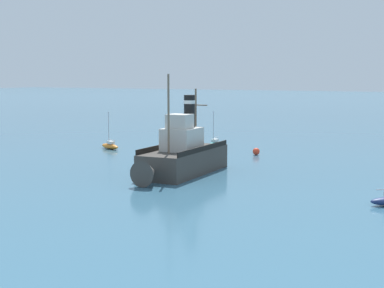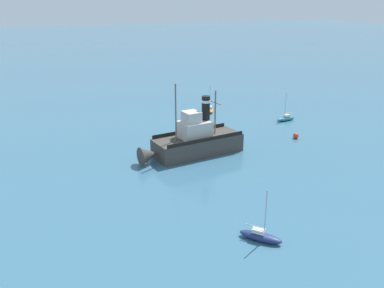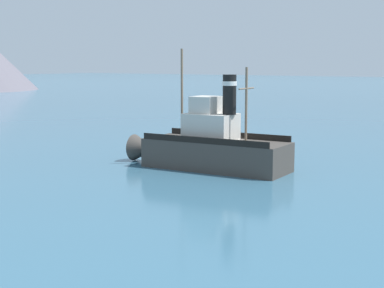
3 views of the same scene
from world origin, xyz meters
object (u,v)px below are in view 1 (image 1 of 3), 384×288
old_tugboat (181,156)px  sailboat_teal (214,144)px  sailboat_orange (110,146)px  mooring_buoy (256,151)px

old_tugboat → sailboat_teal: size_ratio=2.97×
sailboat_orange → sailboat_teal: 14.14m
sailboat_teal → old_tugboat: bearing=107.7°
mooring_buoy → sailboat_teal: bearing=-31.2°
sailboat_teal → mooring_buoy: sailboat_teal is taller
old_tugboat → sailboat_orange: 22.44m
sailboat_orange → mooring_buoy: sailboat_orange is taller
old_tugboat → sailboat_orange: old_tugboat is taller
sailboat_orange → mooring_buoy: size_ratio=5.64×
old_tugboat → mooring_buoy: 16.80m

